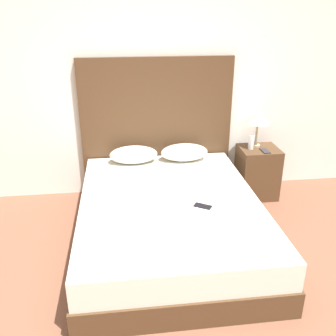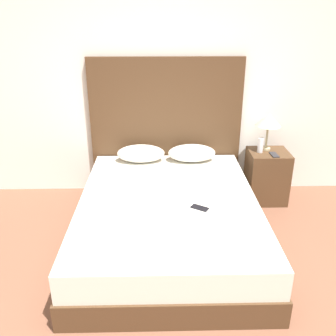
# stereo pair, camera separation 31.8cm
# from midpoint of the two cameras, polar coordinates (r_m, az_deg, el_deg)

# --- Properties ---
(wall_back) EXTENTS (10.00, 0.06, 2.70)m
(wall_back) POSITION_cam_midpoint_polar(r_m,az_deg,el_deg) (4.18, 0.02, 13.95)
(wall_back) COLOR white
(wall_back) RESTS_ON ground_plane
(bed) EXTENTS (1.61, 2.14, 0.46)m
(bed) POSITION_cam_midpoint_polar(r_m,az_deg,el_deg) (3.47, 2.69, -8.06)
(bed) COLOR #4C331E
(bed) RESTS_ON ground_plane
(headboard) EXTENTS (1.69, 0.05, 1.55)m
(headboard) POSITION_cam_midpoint_polar(r_m,az_deg,el_deg) (4.24, 1.84, 6.13)
(headboard) COLOR #4C331E
(headboard) RESTS_ON ground_plane
(pillow_left) EXTENTS (0.52, 0.28, 0.19)m
(pillow_left) POSITION_cam_midpoint_polar(r_m,az_deg,el_deg) (4.11, -1.96, 2.18)
(pillow_left) COLOR silver
(pillow_left) RESTS_ON bed
(pillow_right) EXTENTS (0.52, 0.28, 0.19)m
(pillow_right) POSITION_cam_midpoint_polar(r_m,az_deg,el_deg) (4.14, 5.84, 2.24)
(pillow_right) COLOR silver
(pillow_right) RESTS_ON bed
(phone_on_bed) EXTENTS (0.16, 0.14, 0.01)m
(phone_on_bed) POSITION_cam_midpoint_polar(r_m,az_deg,el_deg) (3.22, 7.71, -6.10)
(phone_on_bed) COLOR black
(phone_on_bed) RESTS_ON bed
(nightstand) EXTENTS (0.43, 0.39, 0.58)m
(nightstand) POSITION_cam_midpoint_polar(r_m,az_deg,el_deg) (4.36, 16.83, -1.25)
(nightstand) COLOR #4C331E
(nightstand) RESTS_ON ground_plane
(table_lamp) EXTENTS (0.27, 0.27, 0.40)m
(table_lamp) POSITION_cam_midpoint_polar(r_m,az_deg,el_deg) (4.22, 17.21, 6.88)
(table_lamp) COLOR tan
(table_lamp) RESTS_ON nightstand
(phone_on_nightstand) EXTENTS (0.08, 0.15, 0.01)m
(phone_on_nightstand) POSITION_cam_midpoint_polar(r_m,az_deg,el_deg) (4.17, 18.01, 1.90)
(phone_on_nightstand) COLOR #232328
(phone_on_nightstand) RESTS_ON nightstand
(toiletry_bottle) EXTENTS (0.06, 0.06, 0.16)m
(toiletry_bottle) POSITION_cam_midpoint_polar(r_m,az_deg,el_deg) (4.19, 16.04, 3.32)
(toiletry_bottle) COLOR silver
(toiletry_bottle) RESTS_ON nightstand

